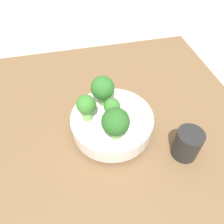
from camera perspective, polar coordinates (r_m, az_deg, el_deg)
The scene contains 8 objects.
ground_plane at distance 0.71m, azimuth -3.02°, elevation -4.96°, with size 6.00×6.00×0.00m, color beige.
table at distance 0.70m, azimuth -3.07°, elevation -4.16°, with size 0.96×0.88×0.03m.
bowl at distance 0.64m, azimuth 0.00°, elevation -2.82°, with size 0.24×0.24×0.07m.
broccoli_floret_center at distance 0.59m, azimuth 0.00°, elevation 1.30°, with size 0.04×0.04×0.07m.
broccoli_floret_front at distance 0.53m, azimuth 0.94°, elevation -2.69°, with size 0.07×0.07×0.10m.
broccoli_floret_back at distance 0.62m, azimuth -2.46°, elevation 6.10°, with size 0.07×0.07×0.09m.
broccoli_floret_left at distance 0.58m, azimuth -6.73°, elevation 1.55°, with size 0.05×0.05×0.08m.
cup at distance 0.62m, azimuth 19.03°, elevation -7.89°, with size 0.07×0.07×0.09m.
Camera 1 is at (-0.06, -0.42, 0.57)m, focal length 35.00 mm.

